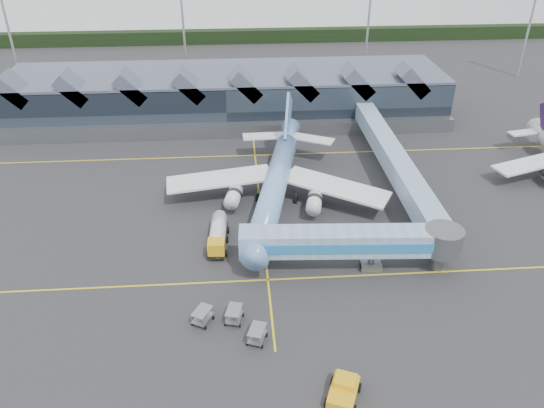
{
  "coord_description": "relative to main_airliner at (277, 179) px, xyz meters",
  "views": [
    {
      "loc": [
        -3.25,
        -59.88,
        42.29
      ],
      "look_at": [
        1.25,
        2.09,
        5.0
      ],
      "focal_mm": 35.0,
      "sensor_mm": 36.0,
      "label": 1
    }
  ],
  "objects": [
    {
      "name": "main_airliner",
      "position": [
        0.0,
        0.0,
        0.0
      ],
      "size": [
        34.4,
        40.17,
        12.99
      ],
      "rotation": [
        0.0,
        0.0,
        -0.21
      ],
      "color": "#608EC3",
      "rests_on": "ground"
    },
    {
      "name": "fuel_truck",
      "position": [
        -8.94,
        -10.94,
        -2.13
      ],
      "size": [
        2.97,
        9.05,
        3.02
      ],
      "rotation": [
        0.0,
        0.0,
        -0.05
      ],
      "color": "black",
      "rests_on": "ground"
    },
    {
      "name": "ground",
      "position": [
        -2.68,
        -11.45,
        -3.82
      ],
      "size": [
        260.0,
        260.0,
        0.0
      ],
      "primitive_type": "plane",
      "color": "#2D2D30",
      "rests_on": "ground"
    },
    {
      "name": "terminal",
      "position": [
        -7.74,
        35.9,
        1.06
      ],
      "size": [
        90.0,
        22.25,
        12.52
      ],
      "color": "black",
      "rests_on": "ground"
    },
    {
      "name": "tree_line_far",
      "position": [
        -2.68,
        98.55,
        -1.82
      ],
      "size": [
        260.0,
        4.0,
        4.0
      ],
      "primitive_type": "cube",
      "color": "black",
      "rests_on": "ground"
    },
    {
      "name": "baggage_carts",
      "position": [
        -7.29,
        -27.51,
        -2.85
      ],
      "size": [
        8.48,
        6.2,
        1.73
      ],
      "rotation": [
        0.0,
        0.0,
        -0.34
      ],
      "color": "gray",
      "rests_on": "ground"
    },
    {
      "name": "jet_bridge",
      "position": [
        9.43,
        -17.91,
        0.22
      ],
      "size": [
        28.05,
        5.59,
        5.97
      ],
      "rotation": [
        0.0,
        0.0,
        -0.06
      ],
      "color": "#77A1C7",
      "rests_on": "ground"
    },
    {
      "name": "pushback_tug",
      "position": [
        3.37,
        -37.76,
        -2.9
      ],
      "size": [
        4.11,
        5.07,
        2.04
      ],
      "rotation": [
        0.0,
        0.0,
        -0.39
      ],
      "color": "gold",
      "rests_on": "ground"
    },
    {
      "name": "light_masts",
      "position": [
        18.32,
        51.35,
        8.67
      ],
      "size": [
        132.4,
        42.56,
        22.45
      ],
      "color": "#999DA2",
      "rests_on": "ground"
    },
    {
      "name": "taxi_stripes",
      "position": [
        -2.68,
        -1.45,
        -3.81
      ],
      "size": [
        120.0,
        60.0,
        0.01
      ],
      "color": "yellow",
      "rests_on": "ground"
    }
  ]
}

